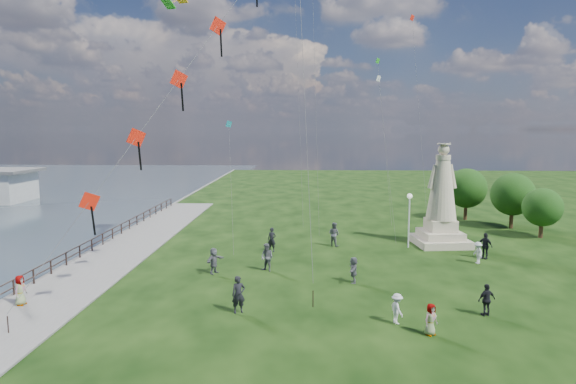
{
  "coord_description": "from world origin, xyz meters",
  "views": [
    {
      "loc": [
        0.03,
        -21.53,
        9.34
      ],
      "look_at": [
        -1.0,
        8.0,
        5.5
      ],
      "focal_mm": 30.0,
      "sensor_mm": 36.0,
      "label": 1
    }
  ],
  "objects_px": {
    "person_7": "(334,234)",
    "person_9": "(485,246)",
    "person_2": "(397,309)",
    "person_1": "(267,257)",
    "person_0": "(239,295)",
    "person_6": "(272,240)",
    "lamppost": "(409,209)",
    "person_3": "(487,300)",
    "person_8": "(478,253)",
    "person_4": "(431,319)",
    "person_10": "(20,292)",
    "person_11": "(354,270)",
    "statue": "(441,207)",
    "person_5": "(214,261)"
  },
  "relations": [
    {
      "from": "person_8",
      "to": "statue",
      "type": "bearing_deg",
      "value": -178.52
    },
    {
      "from": "person_7",
      "to": "person_8",
      "type": "height_order",
      "value": "person_7"
    },
    {
      "from": "lamppost",
      "to": "person_4",
      "type": "relative_size",
      "value": 2.94
    },
    {
      "from": "person_9",
      "to": "person_1",
      "type": "bearing_deg",
      "value": -116.52
    },
    {
      "from": "person_7",
      "to": "person_11",
      "type": "height_order",
      "value": "person_7"
    },
    {
      "from": "person_0",
      "to": "person_4",
      "type": "distance_m",
      "value": 9.45
    },
    {
      "from": "person_9",
      "to": "person_10",
      "type": "height_order",
      "value": "person_9"
    },
    {
      "from": "person_3",
      "to": "person_11",
      "type": "relative_size",
      "value": 1.02
    },
    {
      "from": "lamppost",
      "to": "person_7",
      "type": "distance_m",
      "value": 6.3
    },
    {
      "from": "person_7",
      "to": "person_9",
      "type": "distance_m",
      "value": 11.31
    },
    {
      "from": "person_4",
      "to": "person_10",
      "type": "height_order",
      "value": "person_10"
    },
    {
      "from": "lamppost",
      "to": "person_6",
      "type": "height_order",
      "value": "lamppost"
    },
    {
      "from": "person_8",
      "to": "person_11",
      "type": "bearing_deg",
      "value": -73.04
    },
    {
      "from": "person_0",
      "to": "person_7",
      "type": "distance_m",
      "value": 15.6
    },
    {
      "from": "statue",
      "to": "person_7",
      "type": "bearing_deg",
      "value": 178.61
    },
    {
      "from": "person_4",
      "to": "person_5",
      "type": "height_order",
      "value": "person_5"
    },
    {
      "from": "person_11",
      "to": "person_8",
      "type": "bearing_deg",
      "value": 122.0
    },
    {
      "from": "person_2",
      "to": "person_10",
      "type": "relative_size",
      "value": 0.93
    },
    {
      "from": "person_8",
      "to": "person_9",
      "type": "relative_size",
      "value": 0.81
    },
    {
      "from": "lamppost",
      "to": "person_0",
      "type": "height_order",
      "value": "lamppost"
    },
    {
      "from": "person_9",
      "to": "lamppost",
      "type": "bearing_deg",
      "value": -162.91
    },
    {
      "from": "person_1",
      "to": "person_0",
      "type": "bearing_deg",
      "value": -63.5
    },
    {
      "from": "lamppost",
      "to": "person_1",
      "type": "distance_m",
      "value": 12.94
    },
    {
      "from": "statue",
      "to": "person_1",
      "type": "relative_size",
      "value": 4.42
    },
    {
      "from": "person_2",
      "to": "person_8",
      "type": "relative_size",
      "value": 0.97
    },
    {
      "from": "person_1",
      "to": "person_9",
      "type": "xyz_separation_m",
      "value": [
        15.61,
        3.68,
        0.02
      ]
    },
    {
      "from": "statue",
      "to": "person_10",
      "type": "bearing_deg",
      "value": -156.73
    },
    {
      "from": "person_0",
      "to": "person_8",
      "type": "relative_size",
      "value": 1.25
    },
    {
      "from": "person_10",
      "to": "person_5",
      "type": "bearing_deg",
      "value": -50.61
    },
    {
      "from": "statue",
      "to": "person_1",
      "type": "bearing_deg",
      "value": -156.05
    },
    {
      "from": "person_1",
      "to": "person_2",
      "type": "distance_m",
      "value": 10.96
    },
    {
      "from": "person_0",
      "to": "person_3",
      "type": "xyz_separation_m",
      "value": [
        12.56,
        0.04,
        -0.14
      ]
    },
    {
      "from": "person_1",
      "to": "person_7",
      "type": "height_order",
      "value": "person_7"
    },
    {
      "from": "person_6",
      "to": "person_8",
      "type": "bearing_deg",
      "value": 8.89
    },
    {
      "from": "person_0",
      "to": "person_10",
      "type": "distance_m",
      "value": 11.68
    },
    {
      "from": "person_2",
      "to": "person_9",
      "type": "distance_m",
      "value": 14.9
    },
    {
      "from": "person_2",
      "to": "person_9",
      "type": "height_order",
      "value": "person_9"
    },
    {
      "from": "person_10",
      "to": "person_11",
      "type": "bearing_deg",
      "value": -70.58
    },
    {
      "from": "statue",
      "to": "person_5",
      "type": "relative_size",
      "value": 4.84
    },
    {
      "from": "person_4",
      "to": "person_5",
      "type": "xyz_separation_m",
      "value": [
        -11.68,
        9.1,
        0.11
      ]
    },
    {
      "from": "statue",
      "to": "person_3",
      "type": "xyz_separation_m",
      "value": [
        -1.88,
        -15.21,
        -2.29
      ]
    },
    {
      "from": "person_0",
      "to": "person_2",
      "type": "height_order",
      "value": "person_0"
    },
    {
      "from": "person_2",
      "to": "person_6",
      "type": "height_order",
      "value": "person_6"
    },
    {
      "from": "statue",
      "to": "person_3",
      "type": "distance_m",
      "value": 15.5
    },
    {
      "from": "person_3",
      "to": "person_7",
      "type": "bearing_deg",
      "value": -82.12
    },
    {
      "from": "statue",
      "to": "person_9",
      "type": "xyz_separation_m",
      "value": [
        2.05,
        -4.23,
        -2.17
      ]
    },
    {
      "from": "person_0",
      "to": "person_9",
      "type": "bearing_deg",
      "value": 12.45
    },
    {
      "from": "person_1",
      "to": "person_11",
      "type": "height_order",
      "value": "person_1"
    },
    {
      "from": "statue",
      "to": "person_4",
      "type": "relative_size",
      "value": 5.59
    },
    {
      "from": "person_3",
      "to": "person_8",
      "type": "height_order",
      "value": "person_3"
    }
  ]
}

